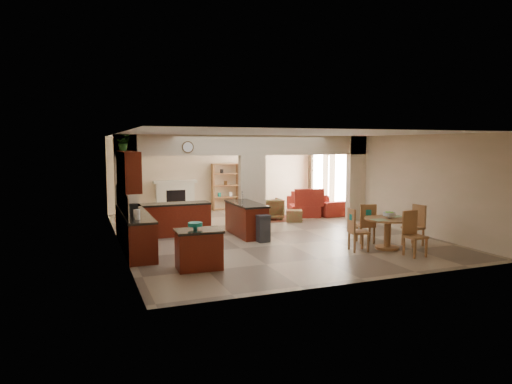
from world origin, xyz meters
name	(u,v)px	position (x,y,z in m)	size (l,w,h in m)	color
floor	(264,233)	(0.00, 0.00, 0.00)	(10.00, 10.00, 0.00)	gray
ceiling	(265,135)	(0.00, 0.00, 2.80)	(10.00, 10.00, 0.00)	white
wall_back	(215,174)	(0.00, 5.00, 1.40)	(8.00, 8.00, 0.00)	beige
wall_front	(369,207)	(0.00, -5.00, 1.40)	(8.00, 8.00, 0.00)	beige
wall_left	(118,189)	(-4.00, 0.00, 1.40)	(10.00, 10.00, 0.00)	beige
wall_right	(382,180)	(4.00, 0.00, 1.40)	(10.00, 10.00, 0.00)	beige
partition_left_pier	(126,186)	(-3.70, 1.00, 1.40)	(0.60, 0.25, 2.80)	beige
partition_center_pier	(252,191)	(0.00, 1.00, 1.10)	(0.80, 0.25, 2.20)	beige
partition_right_pier	(356,178)	(3.70, 1.00, 1.40)	(0.60, 0.25, 2.80)	beige
partition_header	(252,145)	(0.00, 1.00, 2.50)	(8.00, 0.25, 0.60)	beige
kitchen_counter	(150,226)	(-3.26, -0.25, 0.46)	(2.52, 3.29, 1.48)	#440F07
upper_cabinets	(128,170)	(-3.82, -0.80, 1.92)	(0.35, 2.40, 0.90)	#440F07
peninsula	(246,219)	(-0.60, -0.11, 0.46)	(0.70, 1.85, 0.91)	#440F07
wall_clock	(188,147)	(-2.00, 0.85, 2.45)	(0.34, 0.34, 0.03)	#51391B
rug	(274,219)	(1.20, 2.10, 0.01)	(1.60, 1.30, 0.01)	brown
fireplace	(175,196)	(-1.60, 4.83, 0.61)	(1.60, 0.35, 1.20)	beige
shelving_unit	(226,187)	(0.35, 4.82, 0.90)	(1.00, 0.32, 1.80)	#995F34
window_a	(342,181)	(3.97, 2.30, 1.20)	(0.02, 0.90, 1.90)	white
window_b	(319,178)	(3.97, 4.00, 1.20)	(0.02, 0.90, 1.90)	white
glazed_door	(330,183)	(3.97, 3.15, 1.05)	(0.02, 0.70, 2.10)	white
drape_a_left	(350,182)	(3.93, 1.70, 1.20)	(0.10, 0.28, 2.30)	#421C1A
drape_a_right	(332,180)	(3.93, 2.90, 1.20)	(0.10, 0.28, 2.30)	#421C1A
drape_b_left	(325,179)	(3.93, 3.40, 1.20)	(0.10, 0.28, 2.30)	#421C1A
drape_b_right	(311,177)	(3.93, 4.60, 1.20)	(0.10, 0.28, 2.30)	#421C1A
ceiling_fan	(272,143)	(1.50, 3.00, 2.56)	(1.00, 1.00, 0.10)	white
kitchen_island	(199,249)	(-2.68, -3.02, 0.41)	(0.96, 0.70, 0.81)	#440F07
teal_bowl	(195,226)	(-2.73, -2.95, 0.88)	(0.30, 0.30, 0.14)	#13897D
trash_can	(263,230)	(-0.49, -1.11, 0.33)	(0.31, 0.26, 0.65)	#2B2B2D
dining_table	(388,228)	(2.02, -2.93, 0.50)	(1.10, 1.10, 0.75)	#995F34
fruit_bowl	(389,215)	(2.05, -2.94, 0.83)	(0.30, 0.30, 0.16)	#6AC42A
sofa	(317,202)	(3.30, 2.93, 0.38)	(1.00, 2.57, 0.75)	maroon
chaise	(305,211)	(2.45, 2.25, 0.20)	(1.00, 0.82, 0.40)	maroon
armchair	(270,209)	(1.05, 2.09, 0.36)	(0.77, 0.79, 0.72)	maroon
ottoman	(294,216)	(1.66, 1.47, 0.19)	(0.51, 0.51, 0.37)	maroon
plant	(123,142)	(-3.82, 0.10, 2.58)	(0.37, 0.32, 0.41)	#184B14
chair_north	(367,222)	(1.91, -2.23, 0.55)	(0.52, 0.52, 1.02)	#995F34
chair_east	(416,223)	(2.93, -2.85, 0.55)	(0.47, 0.47, 1.02)	#995F34
chair_south	(413,232)	(2.14, -3.69, 0.55)	(0.44, 0.44, 1.02)	#995F34
chair_west	(355,228)	(1.17, -2.84, 0.55)	(0.49, 0.49, 1.02)	#995F34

